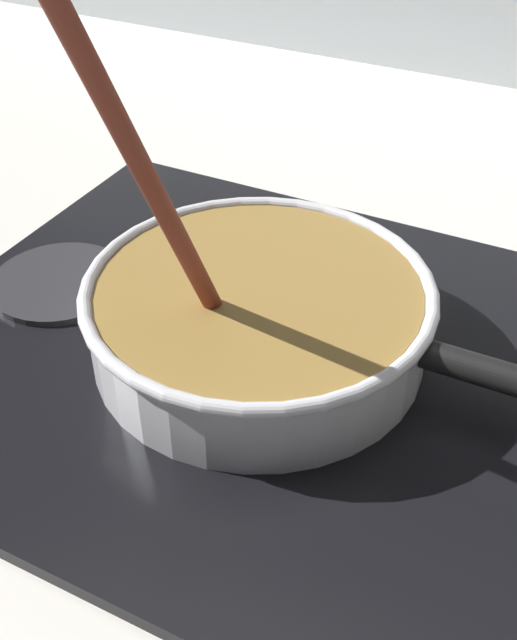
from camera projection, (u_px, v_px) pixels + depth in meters
ground at (147, 439)px, 0.59m from camera, size 2.40×1.60×0.04m
hob_plate at (258, 355)px, 0.63m from camera, size 0.56×0.48×0.01m
burner_ring at (258, 346)px, 0.62m from camera, size 0.19×0.19×0.01m
spare_burner at (60, 282)px, 0.69m from camera, size 0.12×0.12×0.01m
cooking_pan at (260, 315)px, 0.60m from camera, size 0.42×0.28×0.32m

